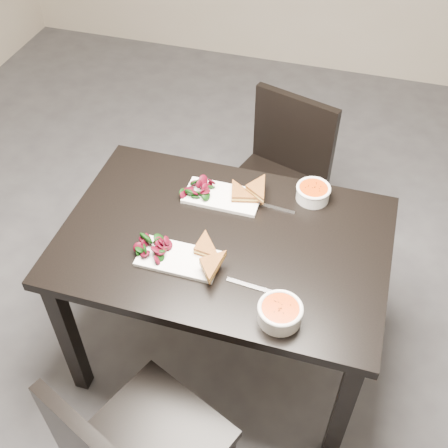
# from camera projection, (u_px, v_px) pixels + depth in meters

# --- Properties ---
(ground) EXTENTS (5.00, 5.00, 0.00)m
(ground) POSITION_uv_depth(u_px,v_px,m) (251.00, 329.00, 2.64)
(ground) COLOR #47474C
(ground) RESTS_ON ground
(table) EXTENTS (1.20, 0.80, 0.75)m
(table) POSITION_uv_depth(u_px,v_px,m) (224.00, 255.00, 2.10)
(table) COLOR black
(table) RESTS_ON ground
(chair_far) EXTENTS (0.53, 0.53, 0.85)m
(chair_far) POSITION_uv_depth(u_px,v_px,m) (280.00, 173.00, 2.70)
(chair_far) COLOR black
(chair_far) RESTS_ON ground
(plate_near) EXTENTS (0.29, 0.14, 0.01)m
(plate_near) POSITION_uv_depth(u_px,v_px,m) (179.00, 259.00, 1.95)
(plate_near) COLOR white
(plate_near) RESTS_ON table
(sandwich_near) EXTENTS (0.16, 0.12, 0.05)m
(sandwich_near) POSITION_uv_depth(u_px,v_px,m) (197.00, 254.00, 1.92)
(sandwich_near) COLOR #AC5F24
(sandwich_near) RESTS_ON plate_near
(salad_near) EXTENTS (0.09, 0.08, 0.04)m
(salad_near) POSITION_uv_depth(u_px,v_px,m) (152.00, 248.00, 1.95)
(salad_near) COLOR black
(salad_near) RESTS_ON plate_near
(soup_bowl_near) EXTENTS (0.15, 0.15, 0.07)m
(soup_bowl_near) POSITION_uv_depth(u_px,v_px,m) (280.00, 312.00, 1.75)
(soup_bowl_near) COLOR white
(soup_bowl_near) RESTS_ON table
(cutlery_near) EXTENTS (0.18, 0.03, 0.00)m
(cutlery_near) POSITION_uv_depth(u_px,v_px,m) (252.00, 286.00, 1.87)
(cutlery_near) COLOR silver
(cutlery_near) RESTS_ON table
(plate_far) EXTENTS (0.30, 0.15, 0.01)m
(plate_far) POSITION_uv_depth(u_px,v_px,m) (222.00, 197.00, 2.17)
(plate_far) COLOR white
(plate_far) RESTS_ON table
(sandwich_far) EXTENTS (0.17, 0.14, 0.05)m
(sandwich_far) POSITION_uv_depth(u_px,v_px,m) (237.00, 196.00, 2.13)
(sandwich_far) COLOR #AC5F24
(sandwich_far) RESTS_ON plate_far
(salad_far) EXTENTS (0.09, 0.08, 0.04)m
(salad_far) POSITION_uv_depth(u_px,v_px,m) (198.00, 186.00, 2.17)
(salad_far) COLOR black
(salad_far) RESTS_ON plate_far
(soup_bowl_far) EXTENTS (0.14, 0.14, 0.06)m
(soup_bowl_far) POSITION_uv_depth(u_px,v_px,m) (313.00, 192.00, 2.15)
(soup_bowl_far) COLOR white
(soup_bowl_far) RESTS_ON table
(cutlery_far) EXTENTS (0.18, 0.03, 0.00)m
(cutlery_far) POSITION_uv_depth(u_px,v_px,m) (272.00, 207.00, 2.14)
(cutlery_far) COLOR silver
(cutlery_far) RESTS_ON table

